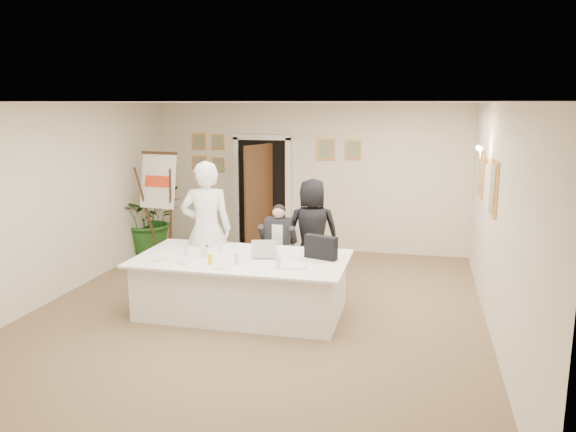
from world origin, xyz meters
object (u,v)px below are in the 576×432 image
(paper_stack, at_px, (294,266))
(steel_jug, at_px, (204,253))
(flip_chart, at_px, (163,212))
(laptop_bag, at_px, (321,247))
(laptop, at_px, (266,247))
(standing_man, at_px, (207,229))
(seated_man, at_px, (278,246))
(conference_table, at_px, (242,285))
(potted_palm, at_px, (151,218))
(oj_glass, at_px, (210,259))
(standing_woman, at_px, (312,232))

(paper_stack, xyz_separation_m, steel_jug, (-1.26, 0.19, 0.04))
(flip_chart, xyz_separation_m, steel_jug, (1.68, -2.27, -0.06))
(laptop_bag, relative_size, steel_jug, 4.02)
(laptop, distance_m, paper_stack, 0.63)
(standing_man, bearing_deg, seated_man, -163.75)
(conference_table, bearing_deg, potted_palm, 135.52)
(standing_man, xyz_separation_m, oj_glass, (0.42, -0.97, -0.16))
(laptop_bag, bearing_deg, paper_stack, -99.97)
(seated_man, bearing_deg, paper_stack, -55.46)
(seated_man, bearing_deg, steel_jug, -104.49)
(conference_table, xyz_separation_m, steel_jug, (-0.48, -0.11, 0.44))
(seated_man, height_order, steel_jug, seated_man)
(flip_chart, distance_m, steel_jug, 2.82)
(seated_man, relative_size, steel_jug, 11.82)
(flip_chart, height_order, paper_stack, flip_chart)
(laptop, bearing_deg, conference_table, -175.05)
(conference_table, bearing_deg, oj_glass, -125.35)
(laptop_bag, bearing_deg, standing_man, -174.01)
(conference_table, xyz_separation_m, seated_man, (0.21, 1.19, 0.26))
(standing_man, relative_size, paper_stack, 6.27)
(seated_man, distance_m, flip_chart, 2.57)
(flip_chart, relative_size, oj_glass, 14.79)
(laptop, bearing_deg, seated_man, 81.71)
(seated_man, bearing_deg, flip_chart, 171.25)
(potted_palm, bearing_deg, laptop, -40.05)
(potted_palm, bearing_deg, seated_man, -26.04)
(standing_woman, relative_size, steel_jug, 15.19)
(standing_woman, height_order, laptop, standing_woman)
(oj_glass, bearing_deg, steel_jug, 123.84)
(seated_man, bearing_deg, laptop, -70.96)
(standing_man, relative_size, steel_jug, 18.11)
(potted_palm, relative_size, paper_stack, 4.20)
(standing_woman, bearing_deg, laptop_bag, 92.51)
(conference_table, relative_size, steel_jug, 25.56)
(seated_man, height_order, laptop_bag, seated_man)
(standing_woman, bearing_deg, potted_palm, -32.85)
(seated_man, distance_m, potted_palm, 3.13)
(conference_table, xyz_separation_m, oj_glass, (-0.29, -0.40, 0.45))
(laptop, bearing_deg, laptop_bag, -8.11)
(conference_table, height_order, potted_palm, potted_palm)
(flip_chart, height_order, laptop, flip_chart)
(conference_table, distance_m, standing_woman, 1.62)
(standing_man, height_order, standing_woman, standing_man)
(paper_stack, bearing_deg, seated_man, 111.12)
(standing_woman, height_order, paper_stack, standing_woman)
(standing_man, height_order, potted_palm, standing_man)
(seated_man, bearing_deg, standing_man, -132.30)
(conference_table, xyz_separation_m, paper_stack, (0.78, -0.30, 0.40))
(standing_man, height_order, paper_stack, standing_man)
(standing_man, bearing_deg, laptop_bag, 149.61)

